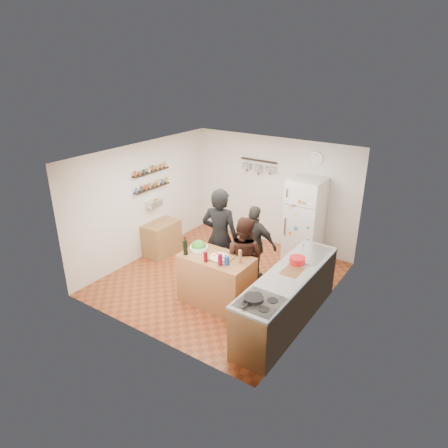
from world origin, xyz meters
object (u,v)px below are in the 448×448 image
Objects in this scene: wine_bottle at (185,248)px; fridge at (304,220)px; side_table at (162,238)px; skillet at (253,299)px; person_back at (254,244)px; salad_bowl at (199,248)px; prep_island at (217,280)px; person_center at (243,257)px; counter_run at (288,299)px; salt_canister at (227,261)px; red_bowl at (297,260)px; person_left at (220,238)px; pepper_mill at (240,258)px; wall_clock at (316,159)px.

fridge is at bearing 68.45° from wine_bottle.
skillet is at bearing -27.09° from side_table.
person_back is 1.93× the size of side_table.
person_back is at bearing 60.36° from salad_bowl.
salad_bowl is (-0.42, 0.05, 0.49)m from prep_island.
wine_bottle is at bearing -106.50° from salad_bowl.
person_center is (0.26, 0.46, 0.32)m from prep_island.
skillet is 0.16× the size of fridge.
person_center reaches higher than prep_island.
salt_canister is at bearing -164.36° from counter_run.
person_center is (-0.04, 0.58, -0.21)m from salt_canister.
prep_island is 8.91× the size of salt_canister.
person_center is at bearing 93.69° from salt_canister.
counter_run is at bearing -82.74° from red_bowl.
prep_island is at bearing 77.10° from person_back.
skillet is at bearing -27.67° from salad_bowl.
person_left reaches higher than fridge.
pepper_mill reaches higher than counter_run.
person_left is at bearing 137.92° from skillet.
prep_island is 0.71m from pepper_mill.
skillet reaches higher than side_table.
prep_island reaches higher than side_table.
fridge is 6.00× the size of wall_clock.
person_left is 2.66m from wall_clock.
prep_island is at bearing -23.00° from side_table.
pepper_mill is at bearing -148.05° from red_bowl.
counter_run is 9.95× the size of red_bowl.
wine_bottle is 1.81m from skillet.
fridge is (0.41, 1.41, 0.13)m from person_back.
person_center is 5.86× the size of red_bowl.
counter_run is at bearing 84.09° from skillet.
wall_clock reaches higher than prep_island.
pepper_mill is at bearing 101.89° from person_back.
person_back is at bearing 119.72° from skillet.
salt_canister is 0.05× the size of counter_run.
person_left is at bearing -10.19° from side_table.
pepper_mill is at bearing 131.63° from skillet.
pepper_mill is at bearing -18.31° from side_table.
prep_island is at bearing 23.75° from wine_bottle.
red_bowl is 2.03m from fridge.
salad_bowl is at bearing -112.09° from fridge.
person_back is (0.57, 1.00, -0.17)m from salad_bowl.
pepper_mill is 2.42m from fridge.
person_back is (-0.11, 0.59, -0.00)m from person_center.
counter_run is 1.09m from skillet.
salt_canister is at bearing -95.09° from wall_clock.
skillet is at bearing -48.37° from pepper_mill.
fridge reaches higher than pepper_mill.
wall_clock is at bearing 107.37° from red_bowl.
salad_bowl is 1.80m from counter_run.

